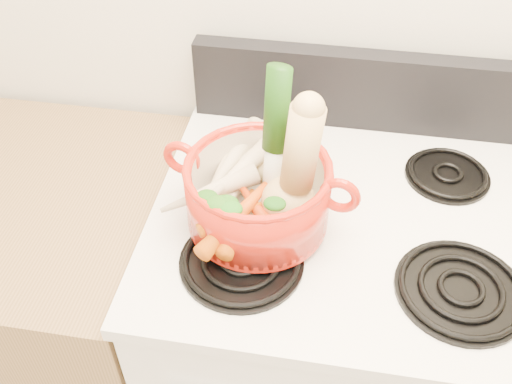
% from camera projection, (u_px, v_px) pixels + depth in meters
% --- Properties ---
extents(stove_body, '(0.76, 0.65, 0.92)m').
position_uv_depth(stove_body, '(330.00, 348.00, 1.45)').
color(stove_body, white).
rests_on(stove_body, floor).
extents(cooktop, '(0.78, 0.67, 0.03)m').
position_uv_depth(cooktop, '(351.00, 219.00, 1.12)').
color(cooktop, silver).
rests_on(cooktop, stove_body).
extents(control_backsplash, '(0.76, 0.05, 0.18)m').
position_uv_depth(control_backsplash, '(363.00, 90.00, 1.27)').
color(control_backsplash, black).
rests_on(control_backsplash, cooktop).
extents(burner_front_left, '(0.22, 0.22, 0.02)m').
position_uv_depth(burner_front_left, '(242.00, 260.00, 1.01)').
color(burner_front_left, black).
rests_on(burner_front_left, cooktop).
extents(burner_front_right, '(0.22, 0.22, 0.02)m').
position_uv_depth(burner_front_right, '(461.00, 289.00, 0.97)').
color(burner_front_right, black).
rests_on(burner_front_right, cooktop).
extents(burner_back_left, '(0.17, 0.17, 0.02)m').
position_uv_depth(burner_back_left, '(267.00, 154.00, 1.23)').
color(burner_back_left, black).
rests_on(burner_back_left, cooktop).
extents(burner_back_right, '(0.17, 0.17, 0.02)m').
position_uv_depth(burner_back_right, '(448.00, 174.00, 1.18)').
color(burner_back_right, black).
rests_on(burner_back_right, cooktop).
extents(dutch_oven, '(0.30, 0.30, 0.13)m').
position_uv_depth(dutch_oven, '(258.00, 194.00, 1.03)').
color(dutch_oven, '#B71E0F').
rests_on(dutch_oven, burner_front_left).
extents(pot_handle_left, '(0.07, 0.03, 0.07)m').
position_uv_depth(pot_handle_left, '(182.00, 158.00, 1.04)').
color(pot_handle_left, '#B71E0F').
rests_on(pot_handle_left, dutch_oven).
extents(pot_handle_right, '(0.07, 0.03, 0.07)m').
position_uv_depth(pot_handle_right, '(340.00, 195.00, 0.97)').
color(pot_handle_right, '#B71E0F').
rests_on(pot_handle_right, dutch_oven).
extents(squash, '(0.13, 0.12, 0.25)m').
position_uv_depth(squash, '(290.00, 166.00, 0.96)').
color(squash, '#DFBA72').
rests_on(squash, dutch_oven).
extents(leek, '(0.06, 0.08, 0.29)m').
position_uv_depth(leek, '(275.00, 139.00, 0.98)').
color(leek, silver).
rests_on(leek, dutch_oven).
extents(ginger, '(0.10, 0.09, 0.05)m').
position_uv_depth(ginger, '(265.00, 167.00, 1.11)').
color(ginger, tan).
rests_on(ginger, dutch_oven).
extents(parsnip_0, '(0.11, 0.22, 0.06)m').
position_uv_depth(parsnip_0, '(232.00, 191.00, 1.06)').
color(parsnip_0, beige).
rests_on(parsnip_0, dutch_oven).
extents(parsnip_1, '(0.09, 0.21, 0.06)m').
position_uv_depth(parsnip_1, '(216.00, 185.00, 1.06)').
color(parsnip_1, '#EFE5C2').
rests_on(parsnip_1, dutch_oven).
extents(parsnip_2, '(0.04, 0.18, 0.05)m').
position_uv_depth(parsnip_2, '(238.00, 173.00, 1.08)').
color(parsnip_2, beige).
rests_on(parsnip_2, dutch_oven).
extents(parsnip_3, '(0.18, 0.14, 0.06)m').
position_uv_depth(parsnip_3, '(209.00, 190.00, 1.03)').
color(parsnip_3, beige).
rests_on(parsnip_3, dutch_oven).
extents(parsnip_4, '(0.11, 0.23, 0.06)m').
position_uv_depth(parsnip_4, '(231.00, 161.00, 1.09)').
color(parsnip_4, beige).
rests_on(parsnip_4, dutch_oven).
extents(parsnip_5, '(0.16, 0.22, 0.06)m').
position_uv_depth(parsnip_5, '(237.00, 173.00, 1.05)').
color(parsnip_5, beige).
rests_on(parsnip_5, dutch_oven).
extents(carrot_0, '(0.05, 0.16, 0.05)m').
position_uv_depth(carrot_0, '(239.00, 223.00, 1.01)').
color(carrot_0, '#CF520A').
rests_on(carrot_0, dutch_oven).
extents(carrot_1, '(0.10, 0.16, 0.05)m').
position_uv_depth(carrot_1, '(229.00, 225.00, 0.99)').
color(carrot_1, orange).
rests_on(carrot_1, dutch_oven).
extents(carrot_2, '(0.12, 0.14, 0.04)m').
position_uv_depth(carrot_2, '(253.00, 205.00, 1.02)').
color(carrot_2, '#B83609').
rests_on(carrot_2, dutch_oven).
extents(carrot_3, '(0.11, 0.10, 0.04)m').
position_uv_depth(carrot_3, '(231.00, 218.00, 0.99)').
color(carrot_3, '#C35409').
rests_on(carrot_3, dutch_oven).
extents(carrot_4, '(0.09, 0.16, 0.04)m').
position_uv_depth(carrot_4, '(253.00, 200.00, 1.01)').
color(carrot_4, '#CB450A').
rests_on(carrot_4, dutch_oven).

